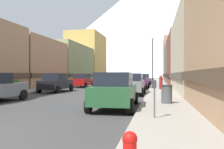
{
  "coord_description": "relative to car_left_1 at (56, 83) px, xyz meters",
  "views": [
    {
      "loc": [
        5.83,
        -4.03,
        1.67
      ],
      "look_at": [
        -0.44,
        26.66,
        1.7
      ],
      "focal_mm": 35.27,
      "sensor_mm": 36.0,
      "label": 1
    }
  ],
  "objects": [
    {
      "name": "sidewalk_left",
      "position": [
        -2.45,
        19.16,
        -0.82
      ],
      "size": [
        2.5,
        100.0,
        0.15
      ],
      "primitive_type": "cube",
      "color": "gray",
      "rests_on": "ground"
    },
    {
      "name": "sidewalk_right",
      "position": [
        10.05,
        19.16,
        -0.82
      ],
      "size": [
        2.5,
        100.0,
        0.15
      ],
      "primitive_type": "cube",
      "color": "gray",
      "rests_on": "ground"
    },
    {
      "name": "storefront_left_2",
      "position": [
        -7.38,
        6.58,
        2.15
      ],
      "size": [
        7.66,
        10.04,
        6.34
      ],
      "color": "tan",
      "rests_on": "ground"
    },
    {
      "name": "storefront_left_3",
      "position": [
        -7.16,
        18.91,
        2.57
      ],
      "size": [
        7.22,
        13.99,
        7.2
      ],
      "color": "#8C9966",
      "rests_on": "ground"
    },
    {
      "name": "storefront_left_4",
      "position": [
        -7.41,
        32.2,
        4.78
      ],
      "size": [
        7.71,
        11.55,
        11.72
      ],
      "color": "#D8B259",
      "rests_on": "ground"
    },
    {
      "name": "storefront_right_2",
      "position": [
        14.76,
        13.59,
        2.75
      ],
      "size": [
        7.23,
        10.74,
        7.58
      ],
      "color": "brown",
      "rests_on": "ground"
    },
    {
      "name": "storefront_right_3",
      "position": [
        16.01,
        25.6,
        2.85
      ],
      "size": [
        9.71,
        12.54,
        7.79
      ],
      "color": "#66605B",
      "rests_on": "ground"
    },
    {
      "name": "storefront_right_4",
      "position": [
        14.98,
        37.14,
        4.36
      ],
      "size": [
        7.66,
        9.66,
        10.87
      ],
      "color": "tan",
      "rests_on": "ground"
    },
    {
      "name": "car_left_1",
      "position": [
        0.0,
        0.0,
        0.0
      ],
      "size": [
        2.19,
        4.46,
        1.78
      ],
      "color": "black",
      "rests_on": "ground"
    },
    {
      "name": "car_left_2",
      "position": [
        -0.0,
        7.95,
        0.0
      ],
      "size": [
        2.11,
        4.42,
        1.78
      ],
      "color": "#9E1111",
      "rests_on": "ground"
    },
    {
      "name": "car_left_3",
      "position": [
        -0.0,
        16.72,
        0.0
      ],
      "size": [
        2.13,
        4.43,
        1.78
      ],
      "color": "#B28419",
      "rests_on": "ground"
    },
    {
      "name": "car_right_0",
      "position": [
        7.6,
        -9.16,
        0.0
      ],
      "size": [
        2.19,
        4.46,
        1.78
      ],
      "color": "#265933",
      "rests_on": "ground"
    },
    {
      "name": "car_right_1",
      "position": [
        7.6,
        -1.38,
        0.0
      ],
      "size": [
        2.07,
        4.4,
        1.78
      ],
      "color": "slate",
      "rests_on": "ground"
    },
    {
      "name": "car_right_2",
      "position": [
        7.6,
        6.68,
        0.0
      ],
      "size": [
        2.24,
        4.48,
        1.78
      ],
      "color": "#591E72",
      "rests_on": "ground"
    },
    {
      "name": "car_right_3",
      "position": [
        7.6,
        15.83,
        0.0
      ],
      "size": [
        2.24,
        4.48,
        1.78
      ],
      "color": "slate",
      "rests_on": "ground"
    },
    {
      "name": "car_driving_0",
      "position": [
        5.4,
        29.75,
        0.0
      ],
      "size": [
        2.06,
        4.4,
        1.78
      ],
      "color": "silver",
      "rests_on": "ground"
    },
    {
      "name": "car_driving_1",
      "position": [
        5.4,
        23.88,
        0.0
      ],
      "size": [
        2.06,
        4.4,
        1.78
      ],
      "color": "silver",
      "rests_on": "ground"
    },
    {
      "name": "parking_meter_near",
      "position": [
        9.55,
        -12.0,
        0.11
      ],
      "size": [
        0.14,
        0.1,
        1.33
      ],
      "color": "#595960",
      "rests_on": "sidewalk_right"
    },
    {
      "name": "trash_bin_right",
      "position": [
        10.15,
        -7.85,
        -0.26
      ],
      "size": [
        0.59,
        0.59,
        0.98
      ],
      "color": "#4C5156",
      "rests_on": "sidewalk_right"
    },
    {
      "name": "potted_plant_0",
      "position": [
        -3.2,
        -1.62,
        -0.14
      ],
      "size": [
        0.74,
        0.74,
        1.04
      ],
      "color": "gray",
      "rests_on": "sidewalk_left"
    },
    {
      "name": "pedestrian_0",
      "position": [
        -2.45,
        11.12,
        0.04
      ],
      "size": [
        0.36,
        0.36,
        1.7
      ],
      "color": "brown",
      "rests_on": "sidewalk_left"
    },
    {
      "name": "pedestrian_1",
      "position": [
        10.05,
        3.8,
        -0.04
      ],
      "size": [
        0.36,
        0.36,
        1.56
      ],
      "color": "maroon",
      "rests_on": "sidewalk_right"
    },
    {
      "name": "streetlamp_right",
      "position": [
        9.15,
        5.66,
        3.09
      ],
      "size": [
        0.36,
        0.36,
        5.86
      ],
      "color": "black",
      "rests_on": "sidewalk_right"
    },
    {
      "name": "mountain_backdrop",
      "position": [
        26.74,
        244.16,
        68.06
      ],
      "size": [
        311.78,
        311.78,
        137.92
      ],
      "primitive_type": "cone",
      "color": "silver",
      "rests_on": "ground"
    }
  ]
}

